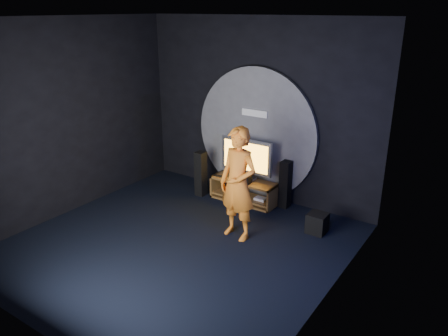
{
  "coord_description": "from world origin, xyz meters",
  "views": [
    {
      "loc": [
        4.12,
        -4.72,
        3.63
      ],
      "look_at": [
        0.2,
        1.05,
        1.05
      ],
      "focal_mm": 35.0,
      "sensor_mm": 36.0,
      "label": 1
    }
  ],
  "objects_px": {
    "subwoofer": "(317,223)",
    "media_console": "(244,192)",
    "tower_speaker_right": "(285,184)",
    "player": "(238,184)",
    "tower_speaker_left": "(201,174)",
    "tv": "(246,158)"
  },
  "relations": [
    {
      "from": "tower_speaker_left",
      "to": "player",
      "type": "distance_m",
      "value": 1.92
    },
    {
      "from": "tower_speaker_left",
      "to": "player",
      "type": "bearing_deg",
      "value": -33.8
    },
    {
      "from": "tower_speaker_left",
      "to": "tower_speaker_right",
      "type": "relative_size",
      "value": 1.0
    },
    {
      "from": "tower_speaker_right",
      "to": "player",
      "type": "relative_size",
      "value": 0.49
    },
    {
      "from": "tv",
      "to": "tower_speaker_left",
      "type": "height_order",
      "value": "tv"
    },
    {
      "from": "tv",
      "to": "tower_speaker_right",
      "type": "distance_m",
      "value": 0.91
    },
    {
      "from": "tower_speaker_left",
      "to": "player",
      "type": "relative_size",
      "value": 0.49
    },
    {
      "from": "media_console",
      "to": "subwoofer",
      "type": "xyz_separation_m",
      "value": [
        1.7,
        -0.39,
        -0.02
      ]
    },
    {
      "from": "media_console",
      "to": "tv",
      "type": "height_order",
      "value": "tv"
    },
    {
      "from": "tower_speaker_left",
      "to": "subwoofer",
      "type": "bearing_deg",
      "value": -3.58
    },
    {
      "from": "tv",
      "to": "tower_speaker_right",
      "type": "xyz_separation_m",
      "value": [
        0.78,
        0.16,
        -0.43
      ]
    },
    {
      "from": "tower_speaker_left",
      "to": "player",
      "type": "height_order",
      "value": "player"
    },
    {
      "from": "tower_speaker_left",
      "to": "tower_speaker_right",
      "type": "height_order",
      "value": "same"
    },
    {
      "from": "subwoofer",
      "to": "player",
      "type": "bearing_deg",
      "value": -140.41
    },
    {
      "from": "tv",
      "to": "player",
      "type": "relative_size",
      "value": 0.58
    },
    {
      "from": "subwoofer",
      "to": "media_console",
      "type": "bearing_deg",
      "value": 167.18
    },
    {
      "from": "tv",
      "to": "subwoofer",
      "type": "xyz_separation_m",
      "value": [
        1.71,
        -0.45,
        -0.72
      ]
    },
    {
      "from": "player",
      "to": "tower_speaker_left",
      "type": "bearing_deg",
      "value": 153.08
    },
    {
      "from": "tv",
      "to": "tower_speaker_left",
      "type": "distance_m",
      "value": 1.03
    },
    {
      "from": "tower_speaker_right",
      "to": "subwoofer",
      "type": "distance_m",
      "value": 1.15
    },
    {
      "from": "media_console",
      "to": "tower_speaker_right",
      "type": "xyz_separation_m",
      "value": [
        0.77,
        0.23,
        0.27
      ]
    },
    {
      "from": "tv",
      "to": "player",
      "type": "bearing_deg",
      "value": -63.75
    }
  ]
}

